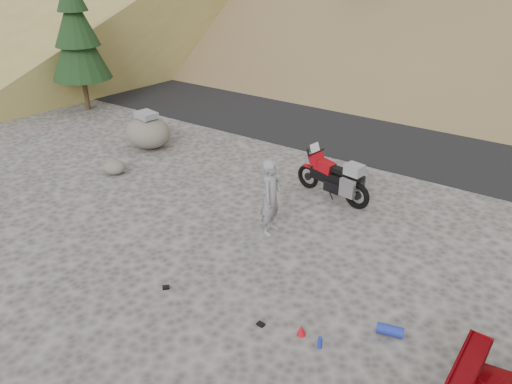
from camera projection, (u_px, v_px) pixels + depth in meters
ground at (258, 252)px, 10.71m from camera, size 140.00×140.00×0.00m
road at (402, 131)px, 17.34m from camera, size 120.00×7.00×0.05m
conifer_verge at (76, 33)px, 18.17m from camera, size 2.20×2.20×5.04m
motorcycle at (336, 179)px, 12.63m from camera, size 2.24×0.89×1.34m
man at (271, 231)px, 11.46m from camera, size 0.52×0.70×1.78m
boulder at (148, 132)px, 15.80m from camera, size 1.89×1.77×1.16m
small_rock at (114, 167)px, 14.16m from camera, size 0.67×0.61×0.40m
gear_blue_mat at (390, 330)px, 8.46m from camera, size 0.48×0.28×0.18m
gear_bottle at (320, 343)px, 8.19m from camera, size 0.08×0.08×0.21m
gear_funnel at (301, 330)px, 8.45m from camera, size 0.20×0.20×0.20m
gear_glove_a at (261, 324)px, 8.70m from camera, size 0.14×0.11×0.04m
gear_glove_b at (166, 287)px, 9.60m from camera, size 0.16×0.16×0.04m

